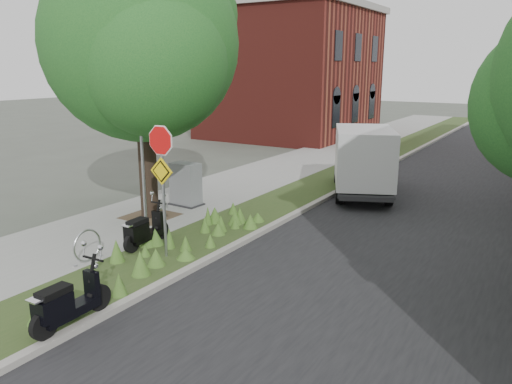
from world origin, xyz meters
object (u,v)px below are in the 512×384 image
scooter_near (142,233)px  sign_assembly (162,164)px  scooter_far (63,308)px  box_truck (363,158)px  utility_cabinet (186,185)px

scooter_near → sign_assembly: bearing=-9.3°
scooter_near → scooter_far: (1.69, -3.59, 0.02)m
scooter_far → box_truck: size_ratio=0.34×
sign_assembly → scooter_far: size_ratio=1.93×
scooter_near → utility_cabinet: bearing=114.0°
box_truck → sign_assembly: bearing=-101.5°
scooter_near → box_truck: size_ratio=0.33×
scooter_near → utility_cabinet: (-1.62, 3.65, 0.29)m
box_truck → utility_cabinet: (-4.22, -4.60, -0.58)m
sign_assembly → scooter_near: (-0.89, 0.15, -1.84)m
scooter_far → scooter_near: bearing=115.3°
utility_cabinet → sign_assembly: bearing=-56.5°
scooter_near → scooter_far: scooter_far is taller
scooter_far → utility_cabinet: 7.97m
sign_assembly → box_truck: bearing=78.5°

